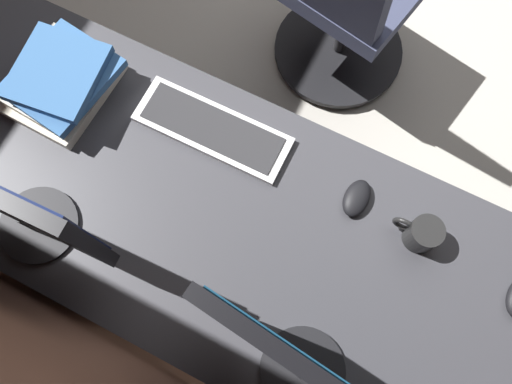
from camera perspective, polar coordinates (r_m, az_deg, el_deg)
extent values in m
cube|color=#38383D|center=(1.28, -1.01, -4.98)|extent=(2.13, 0.71, 0.03)
cylinder|color=silver|center=(2.05, -23.20, 13.23)|extent=(0.05, 0.05, 0.70)
cube|color=#38383D|center=(1.72, -13.79, -2.09)|extent=(0.40, 0.50, 0.69)
cube|color=silver|center=(1.77, -9.66, 4.99)|extent=(0.37, 0.01, 0.61)
cylinder|color=black|center=(1.24, 5.30, -19.54)|extent=(0.20, 0.20, 0.01)
cylinder|color=black|center=(1.18, 5.55, -19.66)|extent=(0.04, 0.04, 0.10)
cube|color=black|center=(0.97, 6.79, -20.24)|extent=(0.52, 0.09, 0.32)
cube|color=navy|center=(0.97, 7.12, -19.28)|extent=(0.47, 0.06, 0.29)
cylinder|color=black|center=(1.38, -23.42, -3.48)|extent=(0.20, 0.20, 0.01)
cylinder|color=black|center=(1.33, -24.34, -2.90)|extent=(0.04, 0.04, 0.10)
cube|color=silver|center=(1.35, -4.95, 7.11)|extent=(0.42, 0.14, 0.02)
cube|color=#2D2D30|center=(1.34, -4.99, 7.31)|extent=(0.38, 0.12, 0.00)
ellipsoid|color=black|center=(1.30, 11.36, -0.68)|extent=(0.06, 0.10, 0.03)
cube|color=beige|center=(1.49, -21.08, 11.04)|extent=(0.24, 0.29, 0.03)
cube|color=beige|center=(1.46, -21.47, 11.78)|extent=(0.24, 0.28, 0.03)
cube|color=#38669E|center=(1.43, -21.17, 12.06)|extent=(0.26, 0.29, 0.02)
cube|color=#38669E|center=(1.41, -21.64, 12.53)|extent=(0.24, 0.25, 0.03)
cylinder|color=black|center=(1.29, 18.46, -4.56)|extent=(0.08, 0.08, 0.09)
torus|color=black|center=(1.27, 16.39, -3.52)|extent=(0.06, 0.01, 0.06)
cylinder|color=black|center=(2.15, 10.19, 18.55)|extent=(0.05, 0.05, 0.37)
cylinder|color=black|center=(2.32, 9.31, 15.66)|extent=(0.56, 0.56, 0.03)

